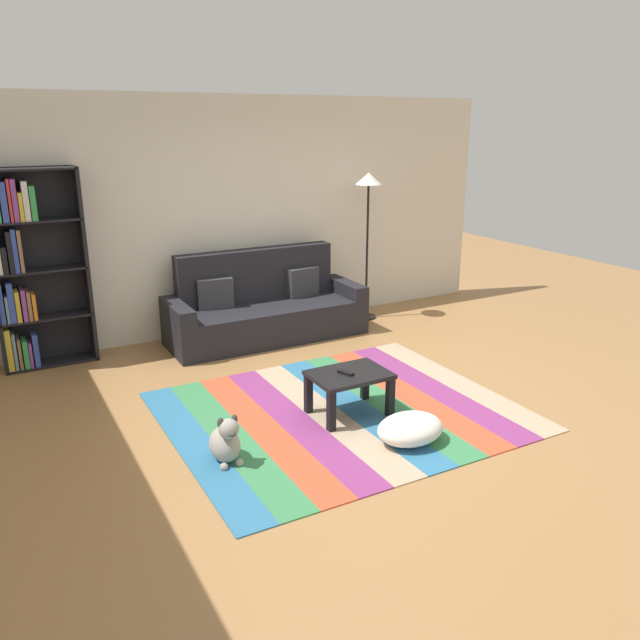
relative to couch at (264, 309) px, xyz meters
name	(u,v)px	position (x,y,z in m)	size (l,w,h in m)	color
ground_plane	(350,402)	(-0.07, -2.02, -0.34)	(14.00, 14.00, 0.00)	#9E7042
back_wall	(238,216)	(-0.07, 0.53, 1.01)	(6.80, 0.10, 2.70)	silver
rug	(341,411)	(-0.25, -2.15, -0.33)	(2.89, 2.42, 0.01)	teal
couch	(264,309)	(0.00, 0.00, 0.00)	(2.26, 0.80, 1.00)	black
bookshelf	(27,269)	(-2.41, 0.28, 0.68)	(0.90, 0.28, 1.99)	black
coffee_table	(349,381)	(-0.21, -2.23, -0.03)	(0.65, 0.47, 0.38)	black
pouf	(410,429)	(-0.06, -2.90, -0.21)	(0.55, 0.42, 0.23)	white
dog	(226,442)	(-1.42, -2.47, -0.18)	(0.22, 0.35, 0.40)	#9E998E
standing_lamp	(368,198)	(1.44, 0.07, 1.18)	(0.32, 0.32, 1.82)	black
tv_remote	(346,373)	(-0.25, -2.24, 0.06)	(0.04, 0.15, 0.02)	black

